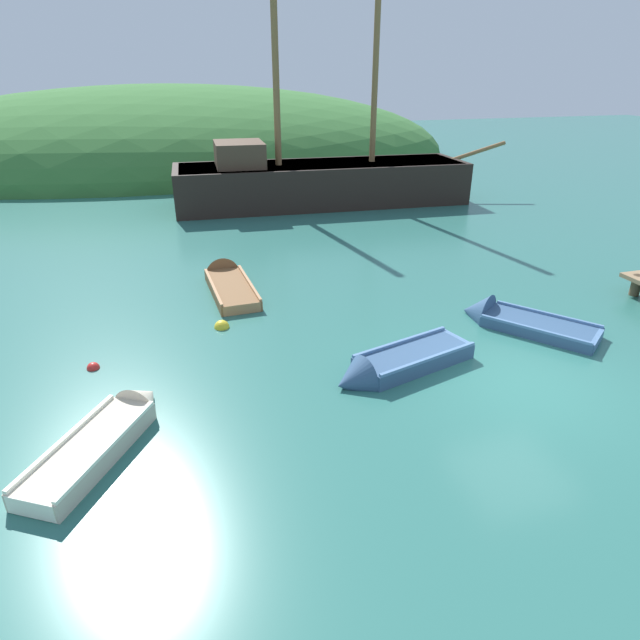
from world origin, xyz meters
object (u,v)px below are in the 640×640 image
rowboat_outer_left (514,322)px  buoy_red (93,368)px  rowboat_near_dock (107,437)px  buoy_yellow (222,327)px  rowboat_center (396,366)px  sailing_ship (319,188)px  rowboat_far (228,284)px

rowboat_outer_left → buoy_red: bearing=49.2°
rowboat_near_dock → buoy_yellow: (2.55, 4.19, -0.11)m
rowboat_center → rowboat_near_dock: size_ratio=1.05×
buoy_yellow → buoy_red: 3.30m
sailing_ship → rowboat_near_dock: bearing=-114.5°
rowboat_far → rowboat_outer_left: size_ratio=1.12×
sailing_ship → rowboat_near_dock: (-8.93, -17.05, -0.64)m
buoy_red → rowboat_outer_left: bearing=-3.8°
buoy_yellow → buoy_red: bearing=-156.6°
rowboat_center → buoy_red: rowboat_center is taller
rowboat_near_dock → rowboat_outer_left: bearing=-46.6°
sailing_ship → rowboat_center: size_ratio=4.68×
sailing_ship → buoy_yellow: (-6.38, -12.86, -0.76)m
rowboat_center → rowboat_outer_left: bearing=-177.5°
sailing_ship → buoy_yellow: sailing_ship is taller
rowboat_far → rowboat_outer_left: (6.83, -4.88, -0.02)m
rowboat_near_dock → buoy_yellow: rowboat_near_dock is taller
sailing_ship → buoy_yellow: 14.38m
sailing_ship → rowboat_far: size_ratio=4.35×
rowboat_outer_left → rowboat_near_dock: rowboat_outer_left is taller
sailing_ship → rowboat_near_dock: 19.25m
buoy_yellow → rowboat_near_dock: bearing=-121.3°
rowboat_outer_left → buoy_red: size_ratio=12.18×
sailing_ship → buoy_yellow: size_ratio=42.70×
rowboat_far → rowboat_near_dock: (-3.08, -7.06, 0.02)m
rowboat_near_dock → buoy_red: 2.92m
buoy_yellow → buoy_red: buoy_yellow is taller
rowboat_far → buoy_yellow: bearing=166.7°
buoy_yellow → rowboat_far: bearing=79.5°
rowboat_center → rowboat_near_dock: 6.04m
rowboat_far → buoy_red: size_ratio=13.66×
sailing_ship → buoy_red: size_ratio=59.41×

